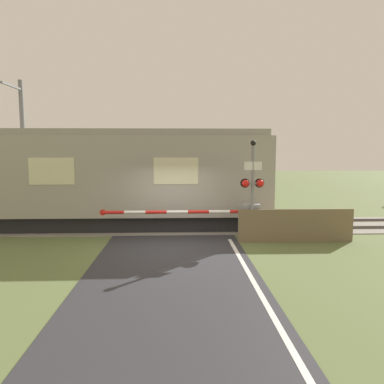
# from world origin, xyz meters

# --- Properties ---
(ground_plane) EXTENTS (80.00, 80.00, 0.00)m
(ground_plane) POSITION_xyz_m (0.00, 0.00, 0.00)
(ground_plane) COLOR #5B6B3D
(track_bed) EXTENTS (36.00, 3.20, 0.13)m
(track_bed) POSITION_xyz_m (0.00, 3.24, 0.02)
(track_bed) COLOR gray
(track_bed) RESTS_ON ground_plane
(train) EXTENTS (15.79, 2.75, 3.78)m
(train) POSITION_xyz_m (-4.25, 3.24, 1.94)
(train) COLOR black
(train) RESTS_ON ground_plane
(crossing_barrier) EXTENTS (5.33, 0.44, 1.23)m
(crossing_barrier) POSITION_xyz_m (2.21, 0.95, 0.68)
(crossing_barrier) COLOR gray
(crossing_barrier) RESTS_ON ground_plane
(signal_post) EXTENTS (0.78, 0.26, 3.34)m
(signal_post) POSITION_xyz_m (2.58, 0.65, 1.90)
(signal_post) COLOR gray
(signal_post) RESTS_ON ground_plane
(catenary_pole) EXTENTS (0.20, 1.90, 6.02)m
(catenary_pole) POSITION_xyz_m (-6.64, 5.43, 3.16)
(catenary_pole) COLOR slate
(catenary_pole) RESTS_ON ground_plane
(roadside_fence) EXTENTS (3.82, 0.06, 1.10)m
(roadside_fence) POSITION_xyz_m (4.04, 0.63, 0.55)
(roadside_fence) COLOR #726047
(roadside_fence) RESTS_ON ground_plane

